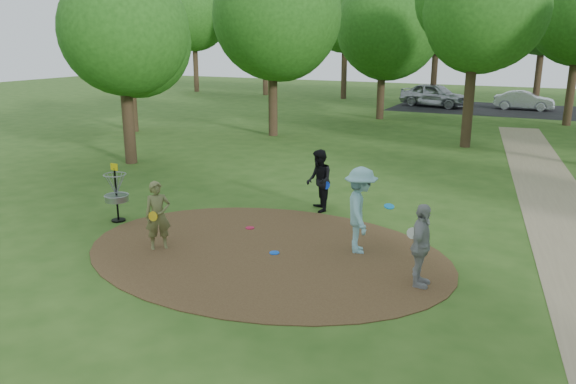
% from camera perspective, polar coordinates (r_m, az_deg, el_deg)
% --- Properties ---
extents(ground, '(100.00, 100.00, 0.00)m').
position_cam_1_polar(ground, '(12.63, -2.38, -6.12)').
color(ground, '#2D5119').
rests_on(ground, ground).
extents(dirt_clearing, '(8.40, 8.40, 0.02)m').
position_cam_1_polar(dirt_clearing, '(12.62, -2.38, -6.08)').
color(dirt_clearing, '#47301C').
rests_on(dirt_clearing, ground).
extents(parking_lot, '(14.00, 8.00, 0.01)m').
position_cam_1_polar(parking_lot, '(40.76, 20.79, 7.86)').
color(parking_lot, black).
rests_on(parking_lot, ground).
extents(player_observer_with_disc, '(0.67, 0.67, 1.57)m').
position_cam_1_polar(player_observer_with_disc, '(12.89, -13.08, -2.35)').
color(player_observer_with_disc, olive).
rests_on(player_observer_with_disc, ground).
extents(player_throwing_with_disc, '(1.35, 1.43, 1.94)m').
position_cam_1_polar(player_throwing_with_disc, '(12.43, 7.35, -1.86)').
color(player_throwing_with_disc, '#82BAC2').
rests_on(player_throwing_with_disc, ground).
extents(player_walking_with_disc, '(1.00, 1.05, 1.72)m').
position_cam_1_polar(player_walking_with_disc, '(15.35, 3.16, 1.15)').
color(player_walking_with_disc, black).
rests_on(player_walking_with_disc, ground).
extents(player_waiting_with_disc, '(0.50, 0.97, 1.65)m').
position_cam_1_polar(player_waiting_with_disc, '(10.96, 13.36, -5.35)').
color(player_waiting_with_disc, '#9A999B').
rests_on(player_waiting_with_disc, ground).
extents(disc_ground_blue, '(0.22, 0.22, 0.02)m').
position_cam_1_polar(disc_ground_blue, '(12.51, -1.40, -6.19)').
color(disc_ground_blue, blue).
rests_on(disc_ground_blue, dirt_clearing).
extents(disc_ground_red, '(0.22, 0.22, 0.02)m').
position_cam_1_polar(disc_ground_red, '(14.12, -3.89, -3.65)').
color(disc_ground_red, '#C11340').
rests_on(disc_ground_red, dirt_clearing).
extents(car_left, '(5.13, 3.19, 1.63)m').
position_cam_1_polar(car_left, '(40.92, 14.67, 9.52)').
color(car_left, '#A0A3A7').
rests_on(car_left, ground).
extents(car_right, '(3.78, 1.33, 1.24)m').
position_cam_1_polar(car_right, '(41.00, 22.85, 8.57)').
color(car_right, '#B0B5B8').
rests_on(car_right, ground).
extents(disc_golf_basket, '(0.63, 0.63, 1.54)m').
position_cam_1_polar(disc_golf_basket, '(15.13, -17.08, 0.33)').
color(disc_golf_basket, black).
rests_on(disc_golf_basket, ground).
extents(tree_ring, '(37.32, 45.81, 9.12)m').
position_cam_1_polar(tree_ring, '(19.00, 19.43, 16.52)').
color(tree_ring, '#332316').
rests_on(tree_ring, ground).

